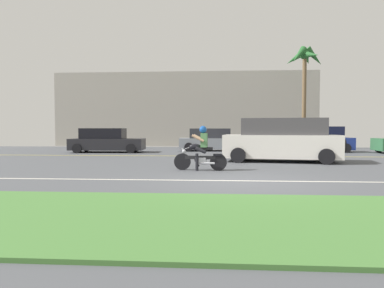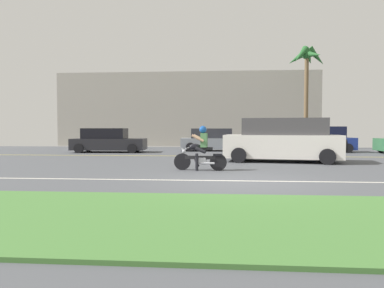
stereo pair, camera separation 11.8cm
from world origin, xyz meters
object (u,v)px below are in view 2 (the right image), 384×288
(palm_tree_0, at_px, (307,64))
(parked_car_0, at_px, (108,141))
(parked_car_1, at_px, (214,140))
(parked_car_2, at_px, (320,140))
(motorcyclist, at_px, (201,152))
(suv_nearby, at_px, (282,141))

(palm_tree_0, bearing_deg, parked_car_0, -158.97)
(parked_car_0, bearing_deg, parked_car_1, 15.82)
(parked_car_2, bearing_deg, motorcyclist, -123.96)
(parked_car_1, xyz_separation_m, palm_tree_0, (6.62, 3.20, 5.43))
(motorcyclist, bearing_deg, palm_tree_0, 63.63)
(suv_nearby, height_order, parked_car_0, suv_nearby)
(parked_car_1, bearing_deg, parked_car_0, -164.18)
(parked_car_0, bearing_deg, suv_nearby, -29.74)
(suv_nearby, relative_size, palm_tree_0, 0.70)
(motorcyclist, bearing_deg, suv_nearby, 45.86)
(motorcyclist, distance_m, suv_nearby, 4.86)
(suv_nearby, distance_m, parked_car_1, 7.90)
(parked_car_2, bearing_deg, suv_nearby, -117.42)
(motorcyclist, distance_m, parked_car_0, 10.85)
(parked_car_0, bearing_deg, motorcyclist, -55.39)
(suv_nearby, bearing_deg, parked_car_0, 150.26)
(parked_car_0, bearing_deg, palm_tree_0, 21.03)
(parked_car_0, height_order, palm_tree_0, palm_tree_0)
(motorcyclist, relative_size, suv_nearby, 0.35)
(parked_car_0, relative_size, palm_tree_0, 0.61)
(suv_nearby, height_order, parked_car_2, suv_nearby)
(parked_car_1, height_order, parked_car_2, parked_car_2)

